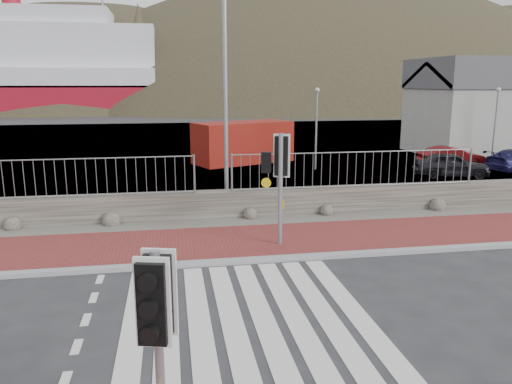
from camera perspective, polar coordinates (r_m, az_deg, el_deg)
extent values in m
plane|color=#28282B|center=(9.69, -0.97, -14.36)|extent=(220.00, 220.00, 0.00)
cube|color=maroon|center=(13.82, -3.85, -5.87)|extent=(40.00, 3.00, 0.08)
cube|color=gray|center=(12.41, -3.12, -7.98)|extent=(40.00, 0.25, 0.12)
cube|color=silver|center=(9.63, -13.85, -14.89)|extent=(0.42, 5.60, 0.01)
cube|color=silver|center=(9.60, -10.16, -14.80)|extent=(0.42, 5.60, 0.01)
cube|color=silver|center=(9.61, -6.46, -14.66)|extent=(0.42, 5.60, 0.01)
cube|color=silver|center=(9.66, -2.79, -14.45)|extent=(0.42, 5.60, 0.01)
cube|color=silver|center=(9.74, 0.83, -14.20)|extent=(0.42, 5.60, 0.01)
cube|color=silver|center=(9.85, 4.36, -13.89)|extent=(0.42, 5.60, 0.01)
cube|color=silver|center=(10.01, 7.79, -13.55)|extent=(0.42, 5.60, 0.01)
cube|color=silver|center=(10.19, 11.10, -13.17)|extent=(0.42, 5.60, 0.01)
cube|color=#59544C|center=(15.72, -4.62, -3.65)|extent=(40.00, 1.50, 0.06)
cube|color=#423D36|center=(16.39, -4.90, -1.47)|extent=(40.00, 0.60, 0.90)
cylinder|color=gray|center=(16.25, -22.11, 3.47)|extent=(8.40, 0.04, 0.04)
cylinder|color=gray|center=(15.98, -7.06, 1.97)|extent=(0.07, 0.07, 1.20)
cylinder|color=gray|center=(17.01, 11.42, 4.50)|extent=(8.40, 0.04, 0.04)
cylinder|color=gray|center=(16.08, -2.79, 2.12)|extent=(0.07, 0.07, 1.20)
cylinder|color=gray|center=(19.01, 23.26, 2.71)|extent=(0.07, 0.07, 1.20)
cube|color=#4C4C4F|center=(36.74, -7.69, 5.46)|extent=(120.00, 40.00, 0.50)
cube|color=#3F4C54|center=(71.60, -8.81, 8.76)|extent=(220.00, 50.00, 0.05)
cube|color=silver|center=(78.39, -22.85, 14.85)|extent=(30.00, 12.00, 6.00)
cube|color=silver|center=(78.73, -23.10, 17.75)|extent=(18.00, 10.00, 2.50)
cube|color=#9E9E99|center=(35.63, 27.23, 7.23)|extent=(12.00, 6.00, 4.00)
ellipsoid|color=#2B2D1B|center=(100.42, -17.31, -2.22)|extent=(106.40, 68.40, 76.00)
ellipsoid|color=#2B2D1B|center=(105.86, 7.89, -4.40)|extent=(140.00, 90.00, 100.00)
cylinder|color=gray|center=(5.90, -10.94, -18.87)|extent=(0.10, 0.10, 2.65)
cube|color=black|center=(5.53, -11.29, -11.70)|extent=(0.42, 0.32, 0.99)
sphere|color=#0CE53F|center=(5.65, -11.16, -14.34)|extent=(0.14, 0.14, 0.14)
cylinder|color=gray|center=(13.24, 2.80, 0.06)|extent=(0.12, 0.12, 3.08)
cube|color=gold|center=(13.33, 2.78, -1.56)|extent=(0.18, 0.14, 0.24)
cube|color=black|center=(13.07, 2.85, 4.07)|extent=(0.51, 0.41, 1.15)
sphere|color=#0CE53F|center=(13.12, 2.83, 2.64)|extent=(0.16, 0.16, 0.16)
cube|color=black|center=(13.16, 1.18, 3.41)|extent=(0.29, 0.25, 0.55)
cylinder|color=gray|center=(16.76, -3.52, 11.93)|extent=(0.15, 0.15, 8.47)
cube|color=maroon|center=(27.84, -1.49, 5.70)|extent=(5.84, 4.17, 2.24)
imported|color=black|center=(25.27, 21.41, 2.93)|extent=(3.69, 2.31, 1.17)
imported|color=#550C0E|center=(27.97, 21.39, 3.72)|extent=(3.42, 1.27, 1.12)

